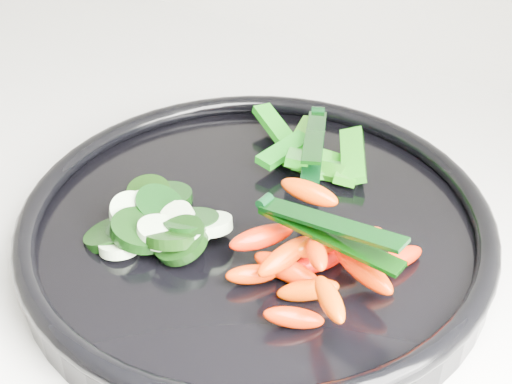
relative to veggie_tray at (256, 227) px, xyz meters
The scene contains 6 objects.
veggie_tray is the anchor object (origin of this frame).
cucumber_pile 0.08m from the veggie_tray, 140.06° to the right, with size 0.12×0.12×0.04m.
carrot_pile 0.08m from the veggie_tray, 20.75° to the right, with size 0.13×0.14×0.05m.
pepper_pile 0.10m from the veggie_tray, 92.98° to the left, with size 0.14×0.10×0.04m.
tong_carrot 0.10m from the veggie_tray, 21.65° to the right, with size 0.11×0.02×0.02m.
tong_pepper 0.10m from the veggie_tray, 91.86° to the left, with size 0.06×0.11×0.02m.
Camera 1 is at (-0.02, 1.26, 1.31)m, focal length 50.00 mm.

